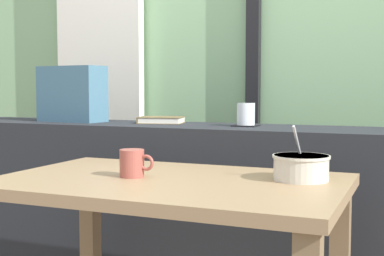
{
  "coord_description": "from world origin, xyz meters",
  "views": [
    {
      "loc": [
        0.77,
        -1.56,
        1.0
      ],
      "look_at": [
        -0.05,
        0.39,
        0.84
      ],
      "focal_mm": 50.16,
      "sensor_mm": 36.0,
      "label": 1
    }
  ],
  "objects_px": {
    "coaster_square": "(246,126)",
    "throw_pillow": "(72,94)",
    "soup_bowl": "(301,168)",
    "juice_glass": "(246,115)",
    "ceramic_mug": "(133,163)",
    "closed_book": "(161,120)",
    "breakfast_table": "(170,219)"
  },
  "relations": [
    {
      "from": "juice_glass",
      "to": "ceramic_mug",
      "type": "xyz_separation_m",
      "value": [
        -0.15,
        -0.69,
        -0.12
      ]
    },
    {
      "from": "breakfast_table",
      "to": "throw_pillow",
      "type": "distance_m",
      "value": 1.11
    },
    {
      "from": "juice_glass",
      "to": "soup_bowl",
      "type": "xyz_separation_m",
      "value": [
        0.34,
        -0.55,
        -0.12
      ]
    },
    {
      "from": "coaster_square",
      "to": "ceramic_mug",
      "type": "relative_size",
      "value": 0.88
    },
    {
      "from": "soup_bowl",
      "to": "throw_pillow",
      "type": "bearing_deg",
      "value": 155.93
    },
    {
      "from": "coaster_square",
      "to": "soup_bowl",
      "type": "relative_size",
      "value": 0.59
    },
    {
      "from": "breakfast_table",
      "to": "juice_glass",
      "type": "bearing_deg",
      "value": 87.45
    },
    {
      "from": "coaster_square",
      "to": "juice_glass",
      "type": "distance_m",
      "value": 0.04
    },
    {
      "from": "juice_glass",
      "to": "coaster_square",
      "type": "bearing_deg",
      "value": 180.0
    },
    {
      "from": "breakfast_table",
      "to": "closed_book",
      "type": "relative_size",
      "value": 4.73
    },
    {
      "from": "breakfast_table",
      "to": "closed_book",
      "type": "distance_m",
      "value": 0.85
    },
    {
      "from": "soup_bowl",
      "to": "coaster_square",
      "type": "bearing_deg",
      "value": 121.68
    },
    {
      "from": "throw_pillow",
      "to": "soup_bowl",
      "type": "xyz_separation_m",
      "value": [
        1.19,
        -0.53,
        -0.21
      ]
    },
    {
      "from": "breakfast_table",
      "to": "throw_pillow",
      "type": "bearing_deg",
      "value": 141.06
    },
    {
      "from": "juice_glass",
      "to": "soup_bowl",
      "type": "height_order",
      "value": "juice_glass"
    },
    {
      "from": "coaster_square",
      "to": "soup_bowl",
      "type": "bearing_deg",
      "value": -58.32
    },
    {
      "from": "coaster_square",
      "to": "closed_book",
      "type": "relative_size",
      "value": 0.46
    },
    {
      "from": "breakfast_table",
      "to": "coaster_square",
      "type": "relative_size",
      "value": 10.39
    },
    {
      "from": "coaster_square",
      "to": "throw_pillow",
      "type": "distance_m",
      "value": 0.86
    },
    {
      "from": "juice_glass",
      "to": "ceramic_mug",
      "type": "relative_size",
      "value": 0.81
    },
    {
      "from": "closed_book",
      "to": "soup_bowl",
      "type": "bearing_deg",
      "value": -38.13
    },
    {
      "from": "throw_pillow",
      "to": "ceramic_mug",
      "type": "height_order",
      "value": "throw_pillow"
    },
    {
      "from": "coaster_square",
      "to": "soup_bowl",
      "type": "distance_m",
      "value": 0.65
    },
    {
      "from": "coaster_square",
      "to": "throw_pillow",
      "type": "bearing_deg",
      "value": -178.5
    },
    {
      "from": "soup_bowl",
      "to": "juice_glass",
      "type": "bearing_deg",
      "value": 121.68
    },
    {
      "from": "ceramic_mug",
      "to": "breakfast_table",
      "type": "bearing_deg",
      "value": 6.11
    },
    {
      "from": "coaster_square",
      "to": "throw_pillow",
      "type": "relative_size",
      "value": 0.31
    },
    {
      "from": "juice_glass",
      "to": "throw_pillow",
      "type": "bearing_deg",
      "value": -178.5
    },
    {
      "from": "soup_bowl",
      "to": "breakfast_table",
      "type": "bearing_deg",
      "value": -160.85
    },
    {
      "from": "coaster_square",
      "to": "closed_book",
      "type": "xyz_separation_m",
      "value": [
        -0.41,
        0.04,
        0.01
      ]
    },
    {
      "from": "closed_book",
      "to": "ceramic_mug",
      "type": "relative_size",
      "value": 1.94
    },
    {
      "from": "throw_pillow",
      "to": "ceramic_mug",
      "type": "xyz_separation_m",
      "value": [
        0.7,
        -0.67,
        -0.2
      ]
    }
  ]
}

